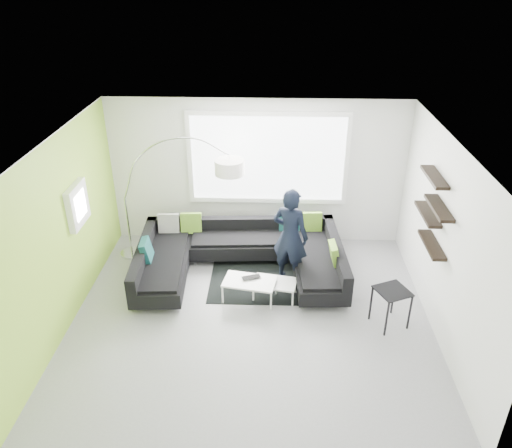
{
  "coord_description": "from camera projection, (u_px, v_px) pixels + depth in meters",
  "views": [
    {
      "loc": [
        0.32,
        -6.17,
        4.94
      ],
      "look_at": [
        0.04,
        0.9,
        1.17
      ],
      "focal_mm": 35.0,
      "sensor_mm": 36.0,
      "label": 1
    }
  ],
  "objects": [
    {
      "name": "coffee_table",
      "position": [
        262.0,
        289.0,
        8.13
      ],
      "size": [
        1.17,
        0.81,
        0.35
      ],
      "primitive_type": "cube",
      "rotation": [
        0.0,
        0.0,
        -0.18
      ],
      "color": "white",
      "rests_on": "ground"
    },
    {
      "name": "person",
      "position": [
        290.0,
        236.0,
        8.3
      ],
      "size": [
        0.93,
        0.87,
        1.71
      ],
      "primitive_type": "imported",
      "rotation": [
        0.0,
        0.0,
        2.73
      ],
      "color": "black",
      "rests_on": "ground"
    },
    {
      "name": "rug",
      "position": [
        265.0,
        281.0,
        8.64
      ],
      "size": [
        1.9,
        1.38,
        0.01
      ],
      "primitive_type": "cube",
      "rotation": [
        0.0,
        0.0,
        0.0
      ],
      "color": "black",
      "rests_on": "ground"
    },
    {
      "name": "room_shell",
      "position": [
        254.0,
        207.0,
        7.11
      ],
      "size": [
        5.54,
        5.04,
        2.82
      ],
      "color": "silver",
      "rests_on": "ground"
    },
    {
      "name": "side_table",
      "position": [
        390.0,
        307.0,
        7.49
      ],
      "size": [
        0.6,
        0.6,
        0.62
      ],
      "primitive_type": "cube",
      "rotation": [
        0.0,
        0.0,
        0.42
      ],
      "color": "black",
      "rests_on": "ground"
    },
    {
      "name": "sectional_sofa",
      "position": [
        240.0,
        260.0,
        8.63
      ],
      "size": [
        3.62,
        2.37,
        0.75
      ],
      "rotation": [
        0.0,
        0.0,
        0.06
      ],
      "color": "black",
      "rests_on": "ground"
    },
    {
      "name": "ground",
      "position": [
        251.0,
        317.0,
        7.78
      ],
      "size": [
        5.5,
        5.5,
        0.0
      ],
      "primitive_type": "plane",
      "color": "gray",
      "rests_on": "ground"
    },
    {
      "name": "laptop",
      "position": [
        252.0,
        279.0,
        8.06
      ],
      "size": [
        0.43,
        0.39,
        0.02
      ],
      "primitive_type": "imported",
      "rotation": [
        0.0,
        0.0,
        0.34
      ],
      "color": "black",
      "rests_on": "coffee_table"
    },
    {
      "name": "arc_lamp",
      "position": [
        125.0,
        198.0,
        8.88
      ],
      "size": [
        2.26,
        1.0,
        2.34
      ],
      "primitive_type": null,
      "rotation": [
        0.0,
        0.0,
        -0.12
      ],
      "color": "white",
      "rests_on": "ground"
    }
  ]
}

